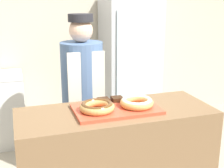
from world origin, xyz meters
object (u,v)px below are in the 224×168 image
brownie_back_right (117,99)px  donut_chocolate_glaze (97,106)px  beverage_fridge (130,65)px  serving_tray (116,109)px  baker_person (83,98)px  brownie_back_left (104,100)px  donut_light_glaze (137,102)px

brownie_back_right → donut_chocolate_glaze: bearing=-141.8°
beverage_fridge → donut_chocolate_glaze: bearing=-118.0°
serving_tray → baker_person: bearing=99.7°
brownie_back_right → beverage_fridge: 1.78m
serving_tray → donut_chocolate_glaze: bearing=-170.4°
donut_chocolate_glaze → baker_person: 0.69m
baker_person → brownie_back_right: bearing=-71.8°
beverage_fridge → brownie_back_left: bearing=-117.7°
serving_tray → donut_light_glaze: bearing=-9.6°
baker_person → beverage_fridge: bearing=50.8°
brownie_back_right → serving_tray: bearing=-112.0°
brownie_back_right → donut_light_glaze: bearing=-59.5°
donut_light_glaze → brownie_back_left: donut_light_glaze is taller
serving_tray → baker_person: size_ratio=0.39×
serving_tray → brownie_back_left: (-0.06, 0.14, 0.03)m
donut_light_glaze → baker_person: 0.74m
donut_chocolate_glaze → beverage_fridge: size_ratio=0.15×
brownie_back_left → baker_person: (-0.05, 0.51, -0.13)m
donut_chocolate_glaze → brownie_back_right: donut_chocolate_glaze is taller
baker_person → brownie_back_left: bearing=-84.0°
serving_tray → donut_chocolate_glaze: donut_chocolate_glaze is taller
donut_chocolate_glaze → brownie_back_left: bearing=59.5°
donut_chocolate_glaze → brownie_back_left: donut_chocolate_glaze is taller
baker_person → serving_tray: bearing=-80.3°
donut_light_glaze → brownie_back_left: size_ratio=2.90×
serving_tray → brownie_back_left: size_ratio=7.20×
serving_tray → donut_light_glaze: size_ratio=2.49×
brownie_back_right → beverage_fridge: (0.74, 1.62, -0.11)m
brownie_back_left → baker_person: size_ratio=0.05×
baker_person → beverage_fridge: size_ratio=0.93×
baker_person → beverage_fridge: (0.90, 1.11, 0.03)m
donut_light_glaze → donut_chocolate_glaze: bearing=180.0°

